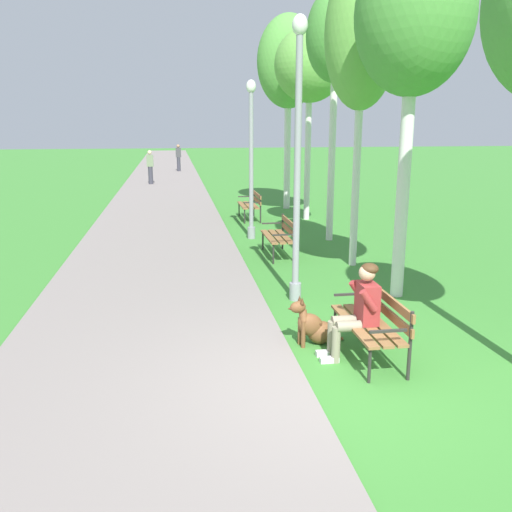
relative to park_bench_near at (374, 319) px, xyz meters
name	(u,v)px	position (x,y,z in m)	size (l,w,h in m)	color
ground_plane	(343,387)	(-0.63, -0.76, -0.51)	(120.00, 120.00, 0.00)	#3D8433
paved_path	(164,179)	(-2.92, 23.24, -0.49)	(3.82, 60.00, 0.04)	gray
park_bench_near	(374,319)	(0.00, 0.00, 0.00)	(0.55, 1.50, 0.85)	olive
park_bench_mid	(281,234)	(-0.11, 5.54, 0.00)	(0.55, 1.50, 0.85)	olive
park_bench_far	(251,203)	(-0.09, 10.35, 0.00)	(0.55, 1.50, 0.85)	olive
person_seated_on_near_bench	(359,307)	(-0.21, 0.01, 0.17)	(0.74, 0.49, 1.25)	gray
dog_brown	(314,326)	(-0.65, 0.51, -0.25)	(0.83, 0.34, 0.71)	brown
lamp_post_near	(298,161)	(-0.48, 2.42, 1.84)	(0.24, 0.24, 4.55)	gray
lamp_post_mid	(251,159)	(-0.49, 7.53, 1.54)	(0.24, 0.24, 3.96)	gray
birch_tree_second	(414,18)	(1.33, 2.38, 4.01)	(1.85, 1.91, 5.82)	silver
birch_tree_third	(362,36)	(1.25, 4.52, 4.06)	(1.46, 1.49, 6.06)	silver
birch_tree_fourth	(336,38)	(1.47, 7.05, 4.37)	(1.42, 1.50, 6.04)	silver
birch_tree_fifth	(310,66)	(1.62, 10.13, 4.05)	(2.08, 2.11, 5.68)	silver
birch_tree_sixth	(288,63)	(1.47, 12.44, 4.36)	(2.11, 1.93, 6.43)	silver
pedestrian_distant	(150,167)	(-3.52, 20.64, 0.33)	(0.32, 0.22, 1.65)	#383842
pedestrian_further_distant	(179,158)	(-2.08, 27.68, 0.33)	(0.32, 0.22, 1.65)	#383842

